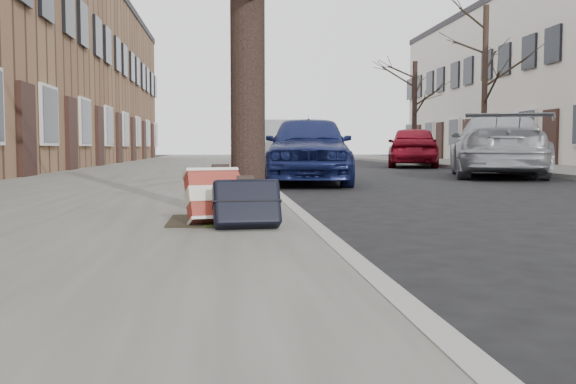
{
  "coord_description": "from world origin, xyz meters",
  "views": [
    {
      "loc": [
        -1.96,
        -4.16,
        0.74
      ],
      "look_at": [
        -1.47,
        0.8,
        0.39
      ],
      "focal_mm": 40.0,
      "sensor_mm": 36.0,
      "label": 1
    }
  ],
  "objects": [
    {
      "name": "ground",
      "position": [
        0.0,
        0.0,
        0.0
      ],
      "size": [
        120.0,
        120.0,
        0.0
      ],
      "primitive_type": "plane",
      "color": "black",
      "rests_on": "ground"
    },
    {
      "name": "suitcase_red",
      "position": [
        -1.97,
        0.95,
        0.35
      ],
      "size": [
        0.65,
        0.47,
        0.45
      ],
      "primitive_type": "cube",
      "rotation": [
        -0.42,
        0.0,
        0.28
      ],
      "color": "maroon",
      "rests_on": "near_sidewalk"
    },
    {
      "name": "tree_far_b",
      "position": [
        7.2,
        17.88,
        2.91
      ],
      "size": [
        0.21,
        0.21,
        5.59
      ],
      "primitive_type": "cylinder",
      "color": "black",
      "rests_on": "far_sidewalk"
    },
    {
      "name": "car_far_front",
      "position": [
        4.72,
        11.13,
        0.75
      ],
      "size": [
        3.62,
        5.6,
        1.51
      ],
      "primitive_type": "imported",
      "rotation": [
        0.0,
        0.0,
        2.83
      ],
      "color": "#96989E",
      "rests_on": "ground"
    },
    {
      "name": "car_near_mid",
      "position": [
        -0.26,
        12.13,
        0.72
      ],
      "size": [
        2.11,
        4.55,
        1.45
      ],
      "primitive_type": "imported",
      "rotation": [
        0.0,
        0.0,
        -0.13
      ],
      "color": "#A8ABAF",
      "rests_on": "ground"
    },
    {
      "name": "dirt_patch",
      "position": [
        -2.0,
        1.2,
        0.13
      ],
      "size": [
        0.85,
        0.85,
        0.02
      ],
      "primitive_type": "cube",
      "color": "black",
      "rests_on": "near_sidewalk"
    },
    {
      "name": "tree_far_c",
      "position": [
        7.2,
        26.27,
        2.49
      ],
      "size": [
        0.24,
        0.24,
        4.75
      ],
      "primitive_type": "cylinder",
      "color": "black",
      "rests_on": "far_sidewalk"
    },
    {
      "name": "near_sidewalk",
      "position": [
        -3.7,
        15.0,
        0.06
      ],
      "size": [
        5.0,
        70.0,
        0.12
      ],
      "primitive_type": "cube",
      "color": "slate",
      "rests_on": "ground"
    },
    {
      "name": "car_near_back",
      "position": [
        0.01,
        22.07,
        0.66
      ],
      "size": [
        2.57,
        4.92,
        1.32
      ],
      "primitive_type": "imported",
      "rotation": [
        0.0,
        0.0,
        -0.08
      ],
      "color": "#3B3C41",
      "rests_on": "ground"
    },
    {
      "name": "car_near_front",
      "position": [
        -0.27,
        8.75,
        0.71
      ],
      "size": [
        2.18,
        4.33,
        1.42
      ],
      "primitive_type": "imported",
      "rotation": [
        0.0,
        0.0,
        -0.13
      ],
      "color": "#141C4D",
      "rests_on": "ground"
    },
    {
      "name": "suitcase_navy",
      "position": [
        -1.8,
        0.66,
        0.32
      ],
      "size": [
        0.53,
        0.34,
        0.39
      ],
      "primitive_type": "cube",
      "rotation": [
        -0.42,
        0.0,
        0.09
      ],
      "color": "black",
      "rests_on": "near_sidewalk"
    },
    {
      "name": "far_sidewalk",
      "position": [
        7.8,
        15.0,
        0.06
      ],
      "size": [
        4.0,
        70.0,
        0.12
      ],
      "primitive_type": "cube",
      "color": "slate",
      "rests_on": "ground"
    },
    {
      "name": "car_far_back",
      "position": [
        4.99,
        19.12,
        0.75
      ],
      "size": [
        2.86,
        4.74,
        1.51
      ],
      "primitive_type": "imported",
      "rotation": [
        0.0,
        0.0,
        2.88
      ],
      "color": "maroon",
      "rests_on": "ground"
    }
  ]
}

